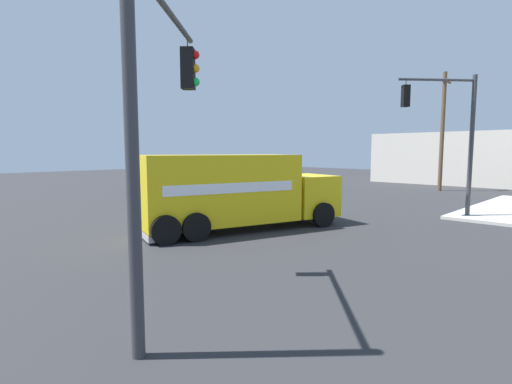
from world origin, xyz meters
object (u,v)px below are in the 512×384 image
object	(u,v)px
traffic_light_primary	(159,102)
traffic_light_secondary	(450,125)
pickup_navy	(168,182)
utility_pole	(442,130)
delivery_truck	(236,191)

from	to	relation	value
traffic_light_primary	traffic_light_secondary	xyz separation A→B (m)	(-0.02, 14.99, 0.32)
pickup_navy	utility_pole	distance (m)	21.48
traffic_light_primary	pickup_navy	size ratio (longest dim) A/B	1.15
pickup_navy	utility_pole	xyz separation A→B (m)	(14.64, 15.21, 3.96)
traffic_light_secondary	utility_pole	size ratio (longest dim) A/B	0.70
traffic_light_secondary	pickup_navy	size ratio (longest dim) A/B	1.22
delivery_truck	pickup_navy	xyz separation A→B (m)	(-14.25, 6.16, -0.80)
traffic_light_secondary	utility_pole	world-z (taller)	utility_pole
delivery_truck	traffic_light_secondary	size ratio (longest dim) A/B	1.32
delivery_truck	traffic_light_primary	distance (m)	8.60
traffic_light_secondary	pickup_navy	bearing A→B (deg)	-173.15
delivery_truck	traffic_light_primary	xyz separation A→B (m)	(5.09, -6.51, 2.41)
traffic_light_primary	delivery_truck	bearing A→B (deg)	128.03
delivery_truck	traffic_light_secondary	distance (m)	10.25
traffic_light_primary	pickup_navy	xyz separation A→B (m)	(-19.34, 12.67, -3.21)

